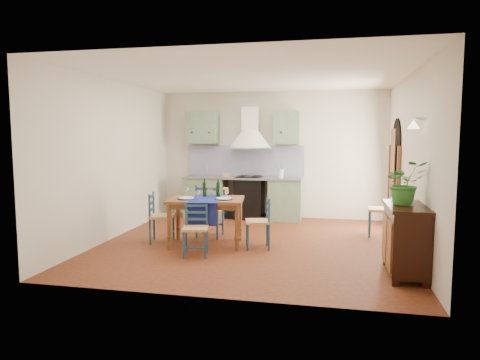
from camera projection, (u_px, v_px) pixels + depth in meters
name	position (u px, v px, depth m)	size (l,w,h in m)	color
floor	(252.00, 243.00, 7.28)	(5.00, 5.00, 0.00)	#471C0F
back_wall	(249.00, 171.00, 9.49)	(5.00, 0.96, 2.80)	beige
right_wall	(407.00, 166.00, 6.90)	(0.26, 5.00, 2.80)	beige
left_wall	(114.00, 160.00, 7.64)	(0.04, 5.00, 2.80)	beige
ceiling	(252.00, 76.00, 6.98)	(5.00, 5.00, 0.01)	white
dining_table	(206.00, 204.00, 7.12)	(1.34, 1.04, 1.10)	brown
chair_near	(196.00, 228.00, 6.53)	(0.45, 0.45, 0.81)	navy
chair_far	(209.00, 210.00, 7.70)	(0.46, 0.46, 0.96)	navy
chair_left	(160.00, 217.00, 7.33)	(0.47, 0.47, 0.86)	navy
chair_right	(260.00, 222.00, 6.94)	(0.47, 0.47, 0.84)	navy
chair_spare	(383.00, 210.00, 7.74)	(0.47, 0.47, 0.94)	navy
sideboard	(405.00, 237.00, 5.58)	(0.50, 1.05, 0.94)	black
potted_plant	(405.00, 183.00, 5.54)	(0.52, 0.45, 0.58)	#2D732A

